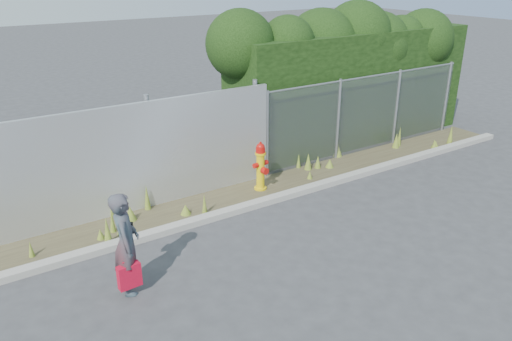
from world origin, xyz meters
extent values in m
plane|color=#373739|center=(0.00, 0.00, 0.00)|extent=(80.00, 80.00, 0.00)
cube|color=gray|center=(0.00, 1.80, 0.06)|extent=(16.00, 0.22, 0.12)
cube|color=#423A25|center=(0.00, 2.40, 0.01)|extent=(16.00, 1.20, 0.01)
cone|color=#587021|center=(-3.05, 1.98, 0.26)|extent=(0.15, 0.15, 0.53)
cone|color=#587021|center=(-2.84, 2.35, 0.21)|extent=(0.11, 0.11, 0.43)
cone|color=#587021|center=(-2.41, 2.61, 0.15)|extent=(0.24, 0.24, 0.30)
cone|color=#587021|center=(2.62, 2.58, 0.11)|extent=(0.21, 0.21, 0.22)
cone|color=#587021|center=(3.30, 3.04, 0.18)|extent=(0.23, 0.23, 0.35)
cone|color=#587021|center=(-2.74, 2.18, 0.13)|extent=(0.16, 0.16, 0.26)
cone|color=#587021|center=(-4.28, 2.27, 0.15)|extent=(0.10, 0.10, 0.30)
cone|color=#587021|center=(-1.95, 2.88, 0.27)|extent=(0.13, 0.13, 0.54)
cone|color=#587021|center=(5.94, 2.08, 0.10)|extent=(0.22, 0.22, 0.20)
cone|color=#587021|center=(1.77, 2.29, 0.10)|extent=(0.13, 0.13, 0.19)
cone|color=#587021|center=(6.86, 2.27, 0.13)|extent=(0.10, 0.10, 0.27)
cone|color=#587021|center=(1.98, 2.98, 0.18)|extent=(0.11, 0.11, 0.36)
cone|color=#587021|center=(5.06, 2.68, 0.21)|extent=(0.19, 0.19, 0.41)
cone|color=#587021|center=(5.25, 2.74, 0.27)|extent=(0.11, 0.11, 0.54)
cone|color=#587021|center=(-1.09, 2.06, 0.22)|extent=(0.11, 0.11, 0.44)
cone|color=#587021|center=(-1.41, 2.25, 0.11)|extent=(0.22, 0.22, 0.22)
cone|color=#587021|center=(-3.12, 2.22, 0.10)|extent=(0.15, 0.15, 0.21)
cone|color=#587021|center=(6.55, 2.08, 0.27)|extent=(0.15, 0.15, 0.54)
cone|color=#587021|center=(-2.66, 2.98, 0.25)|extent=(0.09, 0.09, 0.50)
cone|color=#587021|center=(2.35, 2.71, 0.16)|extent=(0.16, 0.16, 0.32)
cone|color=#587021|center=(5.73, 1.96, 0.16)|extent=(0.15, 0.15, 0.32)
cone|color=#587021|center=(2.10, 2.76, 0.21)|extent=(0.18, 0.18, 0.42)
cube|color=silver|center=(-3.25, 3.00, 1.10)|extent=(8.50, 0.08, 2.20)
cylinder|color=gray|center=(-1.70, 3.12, 1.15)|extent=(0.10, 0.10, 2.30)
cylinder|color=gray|center=(0.80, 3.12, 1.15)|extent=(0.10, 0.10, 2.30)
cube|color=gray|center=(4.25, 3.00, 1.00)|extent=(6.50, 0.03, 2.00)
cylinder|color=gray|center=(4.25, 3.00, 2.00)|extent=(6.50, 0.04, 0.04)
cylinder|color=gray|center=(1.05, 3.00, 1.02)|extent=(0.07, 0.07, 2.05)
cylinder|color=gray|center=(3.20, 3.00, 1.02)|extent=(0.07, 0.07, 2.05)
cylinder|color=gray|center=(5.30, 3.00, 1.02)|extent=(0.07, 0.07, 2.05)
cylinder|color=gray|center=(7.40, 3.00, 1.02)|extent=(0.07, 0.07, 2.05)
cube|color=black|center=(4.55, 4.00, 1.50)|extent=(7.30, 1.60, 3.00)
sphere|color=black|center=(1.11, 4.21, 2.89)|extent=(1.63, 1.63, 1.63)
sphere|color=black|center=(2.24, 3.89, 2.87)|extent=(1.31, 1.31, 1.31)
sphere|color=black|center=(2.81, 4.24, 2.37)|extent=(1.78, 1.78, 1.78)
sphere|color=black|center=(3.58, 4.22, 2.67)|extent=(1.89, 1.89, 1.89)
sphere|color=black|center=(4.70, 4.10, 2.85)|extent=(1.85, 1.85, 1.85)
sphere|color=black|center=(5.44, 4.08, 2.53)|extent=(1.86, 1.86, 1.86)
sphere|color=black|center=(6.21, 3.89, 2.67)|extent=(1.33, 1.33, 1.33)
sphere|color=black|center=(7.10, 3.84, 2.61)|extent=(1.72, 1.72, 1.72)
cylinder|color=#DEBB0B|center=(0.50, 2.45, 0.03)|extent=(0.28, 0.28, 0.06)
cylinder|color=#DEBB0B|center=(0.50, 2.45, 0.42)|extent=(0.18, 0.18, 0.83)
cylinder|color=#DEBB0B|center=(0.50, 2.45, 0.85)|extent=(0.24, 0.24, 0.05)
cylinder|color=#B20F0A|center=(0.50, 2.45, 0.92)|extent=(0.21, 0.21, 0.10)
sphere|color=#B20F0A|center=(0.50, 2.45, 0.99)|extent=(0.19, 0.19, 0.19)
cylinder|color=#B20F0A|center=(0.50, 2.45, 1.09)|extent=(0.05, 0.05, 0.05)
cylinder|color=#B20F0A|center=(0.36, 2.45, 0.61)|extent=(0.10, 0.11, 0.11)
cylinder|color=#B20F0A|center=(0.64, 2.45, 0.61)|extent=(0.10, 0.11, 0.11)
cylinder|color=#B20F0A|center=(0.50, 2.31, 0.49)|extent=(0.15, 0.12, 0.15)
imported|color=#10606B|center=(-3.19, 0.49, 0.81)|extent=(0.57, 0.69, 1.62)
cube|color=#B40A22|center=(-3.25, 0.31, 0.36)|extent=(0.34, 0.13, 0.38)
cylinder|color=#B40A22|center=(-3.25, 0.31, 0.61)|extent=(0.16, 0.01, 0.01)
cube|color=black|center=(-3.10, 0.69, 0.94)|extent=(0.22, 0.09, 0.16)
camera|label=1|loc=(-5.08, -5.89, 4.60)|focal=35.00mm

